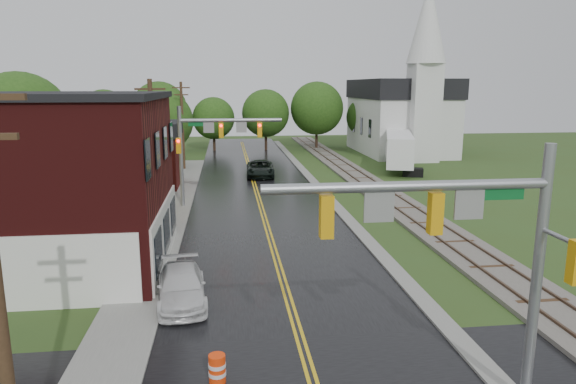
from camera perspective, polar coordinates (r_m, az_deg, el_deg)
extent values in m
cube|color=black|center=(40.76, -3.38, -0.46)|extent=(10.00, 90.00, 0.02)
cube|color=gray|center=(46.25, 2.92, 1.00)|extent=(0.80, 70.00, 0.12)
cube|color=gray|center=(36.03, -12.78, -2.37)|extent=(2.40, 50.00, 0.12)
cube|color=#430E0E|center=(27.16, -28.65, 0.54)|extent=(14.00, 10.00, 8.00)
cube|color=silver|center=(25.95, -13.46, -4.47)|extent=(0.10, 9.50, 3.00)
cube|color=tan|center=(37.19, -20.23, 2.66)|extent=(8.00, 7.00, 6.40)
cube|color=#3F0F0C|center=(45.87, -16.40, 3.24)|extent=(7.00, 6.00, 4.40)
cube|color=silver|center=(68.72, 12.25, 7.21)|extent=(10.00, 16.00, 7.00)
cube|color=black|center=(68.53, 12.42, 11.13)|extent=(10.40, 16.40, 2.40)
cube|color=silver|center=(61.10, 14.78, 8.44)|extent=(3.20, 3.20, 11.00)
cone|color=silver|center=(61.41, 15.29, 17.79)|extent=(4.40, 4.40, 9.00)
cube|color=#59544C|center=(47.22, 8.43, 1.24)|extent=(3.20, 80.00, 0.20)
cube|color=#4C3828|center=(47.01, 7.59, 1.39)|extent=(0.10, 80.00, 0.12)
cube|color=#4C3828|center=(47.39, 9.28, 1.42)|extent=(0.10, 80.00, 0.12)
cylinder|color=gray|center=(15.07, 25.90, -8.85)|extent=(0.28, 0.28, 7.20)
cylinder|color=gray|center=(12.79, 13.25, 0.62)|extent=(7.20, 0.26, 0.26)
cube|color=orange|center=(13.20, 16.05, -2.30)|extent=(0.32, 0.30, 1.05)
cube|color=orange|center=(12.40, 4.30, -2.75)|extent=(0.32, 0.30, 1.05)
cube|color=gray|center=(13.51, 19.48, -1.33)|extent=(0.75, 0.06, 0.75)
cube|color=gray|center=(12.66, 10.08, -1.67)|extent=(0.75, 0.06, 0.75)
cube|color=#0C5926|center=(13.79, 22.23, -0.21)|extent=(1.40, 0.04, 0.30)
cylinder|color=gray|center=(37.25, -11.81, 3.78)|extent=(0.28, 0.28, 7.20)
cylinder|color=gray|center=(36.86, -6.34, 7.93)|extent=(7.20, 0.26, 0.26)
cube|color=orange|center=(36.91, -7.44, 6.82)|extent=(0.32, 0.30, 1.05)
cube|color=orange|center=(36.98, -3.17, 6.91)|extent=(0.32, 0.30, 1.05)
cube|color=gray|center=(36.91, -8.80, 7.09)|extent=(0.75, 0.06, 0.75)
cube|color=gray|center=(36.91, -5.20, 7.18)|extent=(0.75, 0.06, 0.75)
cube|color=#0C5926|center=(36.92, -9.94, 7.45)|extent=(1.40, 0.04, 0.30)
sphere|color=#FF0C0C|center=(36.70, -7.46, 7.31)|extent=(0.20, 0.20, 0.20)
cylinder|color=#382616|center=(32.34, -14.72, 4.07)|extent=(0.28, 0.28, 9.00)
cube|color=#382616|center=(32.08, -15.09, 10.99)|extent=(1.80, 0.12, 0.12)
cube|color=#382616|center=(32.10, -15.02, 9.74)|extent=(1.40, 0.12, 0.12)
cylinder|color=#382616|center=(54.11, -11.64, 7.15)|extent=(0.28, 0.28, 9.00)
cube|color=#382616|center=(53.96, -11.81, 11.28)|extent=(1.80, 0.12, 0.12)
cube|color=#382616|center=(53.96, -11.78, 10.54)|extent=(1.40, 0.12, 0.12)
cylinder|color=black|center=(45.13, -27.05, 1.66)|extent=(0.36, 0.36, 3.42)
sphere|color=#1F4212|center=(44.69, -27.55, 6.94)|extent=(7.60, 7.60, 7.60)
sphere|color=#1F4212|center=(44.15, -26.91, 6.09)|extent=(5.32, 5.32, 5.32)
cylinder|color=black|center=(51.63, -19.84, 2.96)|extent=(0.36, 0.36, 2.70)
sphere|color=#1F4212|center=(51.27, -20.10, 6.61)|extent=(6.00, 6.00, 6.00)
sphere|color=#1F4212|center=(50.79, -19.50, 6.01)|extent=(4.20, 4.20, 4.20)
cylinder|color=black|center=(56.62, -13.57, 4.14)|extent=(0.36, 0.36, 2.88)
sphere|color=#1F4212|center=(56.29, -13.75, 7.69)|extent=(6.40, 6.40, 6.40)
sphere|color=#1F4212|center=(55.86, -13.15, 7.12)|extent=(4.48, 4.48, 4.48)
imported|color=black|center=(49.34, -3.10, 2.59)|extent=(2.80, 5.66, 1.54)
imported|color=silver|center=(21.39, -11.74, -10.27)|extent=(2.34, 4.79, 1.34)
cube|color=black|center=(50.99, 13.70, 2.14)|extent=(2.16, 1.71, 0.80)
cylinder|color=gray|center=(57.78, 11.19, 3.35)|extent=(0.16, 0.16, 0.80)
cube|color=white|center=(54.80, 12.21, 4.82)|extent=(5.85, 11.88, 2.91)
cylinder|color=#F5380A|center=(16.06, -7.88, -18.90)|extent=(0.57, 0.57, 0.89)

